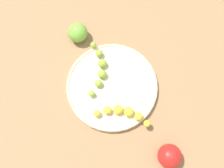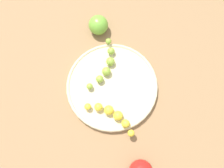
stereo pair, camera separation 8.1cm
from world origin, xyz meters
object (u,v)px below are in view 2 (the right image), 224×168
fruit_bowl (112,86)px  apple_green (98,25)px  banana_green (106,65)px  banana_yellow (112,115)px

fruit_bowl → apple_green: 0.22m
fruit_bowl → apple_green: apple_green is taller
banana_green → apple_green: 0.15m
apple_green → banana_green: bearing=-55.4°
fruit_bowl → banana_green: banana_green is taller
fruit_bowl → banana_green: size_ratio=1.58×
apple_green → fruit_bowl: bearing=-53.2°
banana_yellow → banana_green: bearing=38.7°
banana_yellow → apple_green: size_ratio=2.60×
fruit_bowl → apple_green: bearing=126.8°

